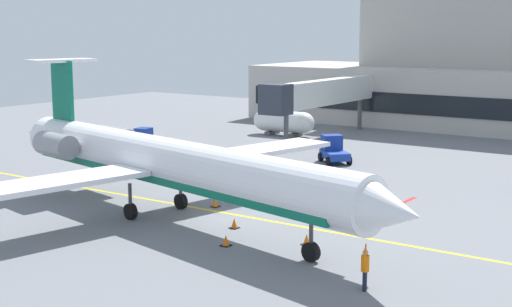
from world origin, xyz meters
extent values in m
cube|color=slate|center=(0.00, 0.00, -0.05)|extent=(120.00, 120.00, 0.10)
cube|color=yellow|center=(0.00, 2.08, 0.00)|extent=(108.00, 0.24, 0.01)
cube|color=red|center=(6.86, 8.14, 0.00)|extent=(0.30, 8.00, 0.01)
cube|color=#B7B2A8|center=(2.41, 47.63, 3.10)|extent=(56.40, 15.26, 6.20)
cube|color=#A8A49A|center=(-0.64, 51.45, 12.23)|extent=(27.65, 10.68, 12.05)
cube|color=black|center=(2.41, 39.95, 2.83)|extent=(54.14, 0.12, 2.10)
cube|color=silver|center=(-10.39, 31.64, 4.43)|extent=(1.40, 16.73, 2.40)
cube|color=#2D333D|center=(-10.39, 22.37, 4.43)|extent=(2.40, 2.00, 2.64)
cylinder|color=#4C4C51|center=(-10.39, 38.50, 1.61)|extent=(0.44, 0.44, 3.23)
cylinder|color=#4C4C51|center=(-10.39, 24.07, 1.61)|extent=(0.44, 0.44, 3.23)
cylinder|color=white|center=(-2.31, -0.60, 3.17)|extent=(27.71, 8.30, 2.70)
cube|color=#0C664C|center=(-2.31, -0.60, 2.42)|extent=(24.94, 7.47, 0.49)
cone|color=white|center=(12.19, -3.62, 3.17)|extent=(3.45, 3.20, 2.65)
cone|color=white|center=(-17.08, 2.48, 3.17)|extent=(3.91, 2.97, 2.30)
cube|color=white|center=(-2.16, 6.90, 2.76)|extent=(5.34, 12.39, 0.28)
cube|color=white|center=(-5.17, -7.54, 2.76)|extent=(5.34, 12.39, 0.28)
cylinder|color=gray|center=(-10.57, 3.30, 3.37)|extent=(3.48, 2.12, 1.49)
cylinder|color=gray|center=(-11.44, -0.88, 3.37)|extent=(3.48, 2.12, 1.49)
cube|color=#0C664C|center=(-13.72, 1.78, 6.46)|extent=(2.43, 0.73, 3.89)
cube|color=white|center=(-13.72, 1.78, 8.41)|extent=(2.73, 4.62, 0.20)
cylinder|color=#3F3F44|center=(8.01, -2.75, 1.36)|extent=(0.20, 0.20, 1.37)
cylinder|color=black|center=(8.01, -2.75, 0.45)|extent=(0.95, 0.53, 0.90)
cylinder|color=#3F3F44|center=(-3.31, 1.40, 1.36)|extent=(0.20, 0.20, 1.37)
cylinder|color=black|center=(-3.31, 1.40, 0.45)|extent=(0.95, 0.53, 0.90)
cylinder|color=#3F3F44|center=(-4.03, -2.04, 1.36)|extent=(0.20, 0.20, 1.37)
cylinder|color=black|center=(-4.03, -2.04, 0.45)|extent=(0.95, 0.53, 0.90)
cube|color=#19389E|center=(-3.03, 19.67, 0.64)|extent=(3.26, 3.19, 0.59)
cube|color=navy|center=(-3.62, 20.22, 1.54)|extent=(1.87, 1.89, 1.19)
cylinder|color=black|center=(-4.34, 19.75, 0.35)|extent=(0.70, 0.68, 0.70)
cylinder|color=black|center=(-3.21, 20.97, 0.35)|extent=(0.70, 0.68, 0.70)
cylinder|color=black|center=(-2.84, 18.37, 0.35)|extent=(0.70, 0.68, 0.70)
cylinder|color=black|center=(-1.71, 19.60, 0.35)|extent=(0.70, 0.68, 0.70)
cube|color=#19389E|center=(-18.95, 13.88, 0.61)|extent=(3.00, 1.84, 0.51)
cube|color=navy|center=(-18.17, 14.00, 1.56)|extent=(1.31, 1.44, 1.40)
cylinder|color=black|center=(-18.08, 14.74, 0.35)|extent=(0.74, 0.39, 0.70)
cylinder|color=black|center=(-17.86, 13.34, 0.35)|extent=(0.74, 0.39, 0.70)
cylinder|color=black|center=(-20.03, 14.43, 0.35)|extent=(0.74, 0.39, 0.70)
cylinder|color=black|center=(-19.81, 13.03, 0.35)|extent=(0.74, 0.39, 0.70)
cylinder|color=white|center=(-14.47, 30.04, 1.40)|extent=(4.65, 2.38, 2.10)
sphere|color=white|center=(-12.21, 30.18, 1.40)|extent=(2.06, 2.06, 2.06)
sphere|color=white|center=(-16.73, 29.90, 1.40)|extent=(2.06, 2.06, 2.06)
cube|color=#59595B|center=(-15.83, 30.04, 0.17)|extent=(0.60, 1.89, 0.35)
cube|color=#59595B|center=(-13.11, 30.04, 0.17)|extent=(0.60, 1.89, 0.35)
cylinder|color=#191E33|center=(11.74, -4.82, 0.40)|extent=(0.18, 0.18, 0.80)
cylinder|color=#191E33|center=(11.66, -4.63, 0.40)|extent=(0.18, 0.18, 0.80)
cylinder|color=orange|center=(11.70, -4.73, 1.14)|extent=(0.34, 0.34, 0.67)
sphere|color=tan|center=(11.70, -4.73, 1.59)|extent=(0.24, 0.24, 0.24)
cylinder|color=orange|center=(11.79, -4.93, 1.53)|extent=(0.24, 0.39, 0.50)
cylinder|color=#F2590C|center=(11.79, -4.93, 1.75)|extent=(0.06, 0.06, 0.28)
cylinder|color=orange|center=(11.61, -4.53, 1.53)|extent=(0.24, 0.39, 0.50)
cylinder|color=#F2590C|center=(11.61, -4.53, 1.75)|extent=(0.06, 0.06, 0.28)
cone|color=orange|center=(6.52, -0.62, 0.28)|extent=(0.36, 0.36, 0.55)
cube|color=black|center=(6.52, -0.62, 0.02)|extent=(0.47, 0.47, 0.04)
cone|color=orange|center=(-1.92, 2.91, 0.28)|extent=(0.36, 0.36, 0.55)
cube|color=black|center=(-1.92, 2.91, 0.02)|extent=(0.47, 0.47, 0.04)
cone|color=orange|center=(1.80, -0.22, 0.28)|extent=(0.36, 0.36, 0.55)
cube|color=black|center=(1.80, -0.22, 0.02)|extent=(0.47, 0.47, 0.04)
cone|color=orange|center=(3.36, -3.04, 0.28)|extent=(0.36, 0.36, 0.55)
cube|color=black|center=(3.36, -3.04, 0.02)|extent=(0.47, 0.47, 0.04)
camera|label=1|loc=(24.22, -30.49, 10.49)|focal=51.32mm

